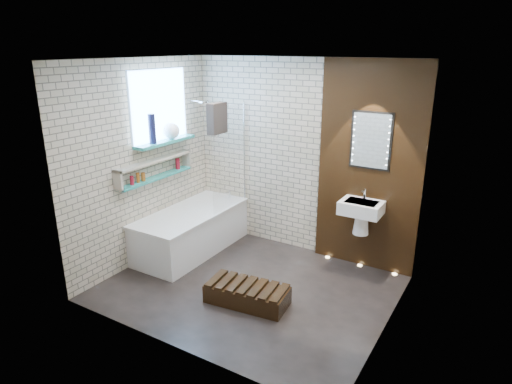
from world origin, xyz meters
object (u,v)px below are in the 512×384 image
Objects in this scene: walnut_step at (247,295)px; led_mirror at (371,141)px; washbasin at (361,212)px; bathtub at (192,230)px; bath_screen at (229,158)px.

led_mirror is at bearing 62.62° from walnut_step.
washbasin reaches higher than walnut_step.
washbasin reaches higher than bathtub.
led_mirror reaches higher than walnut_step.
led_mirror reaches higher than bath_screen.
walnut_step is (-0.79, -1.53, -1.55)m from led_mirror.
walnut_step is at bearing -120.01° from washbasin.
walnut_step is (-0.79, -1.37, -0.69)m from washbasin.
bathtub is at bearing -163.99° from washbasin.
walnut_step is at bearing -117.38° from led_mirror.
bathtub is at bearing -160.22° from led_mirror.
bathtub is 2.32m from washbasin.
walnut_step is (1.03, -1.19, -1.18)m from bath_screen.
bath_screen is at bearing -174.22° from washbasin.
bath_screen is 1.89m from washbasin.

